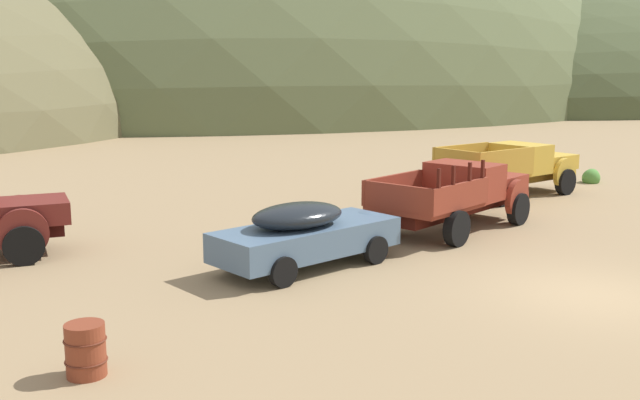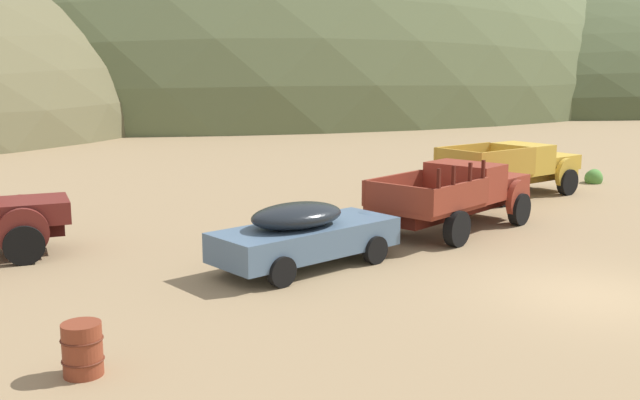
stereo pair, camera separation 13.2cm
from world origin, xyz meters
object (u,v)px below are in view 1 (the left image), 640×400
at_px(car_chalk_blue, 311,232).
at_px(oil_drum_foreground, 86,350).
at_px(truck_rust_red, 462,193).
at_px(truck_faded_yellow, 517,168).

bearing_deg(car_chalk_blue, oil_drum_foreground, -160.07).
distance_m(truck_rust_red, truck_faded_yellow, 6.18).
bearing_deg(oil_drum_foreground, truck_rust_red, 21.36).
bearing_deg(truck_faded_yellow, car_chalk_blue, -165.62).
xyz_separation_m(car_chalk_blue, truck_rust_red, (6.00, 1.29, 0.19)).
distance_m(truck_rust_red, oil_drum_foreground, 13.11).
bearing_deg(truck_faded_yellow, truck_rust_red, -157.79).
height_order(car_chalk_blue, oil_drum_foreground, car_chalk_blue).
relative_size(car_chalk_blue, truck_faded_yellow, 0.82).
height_order(truck_rust_red, oil_drum_foreground, truck_rust_red).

